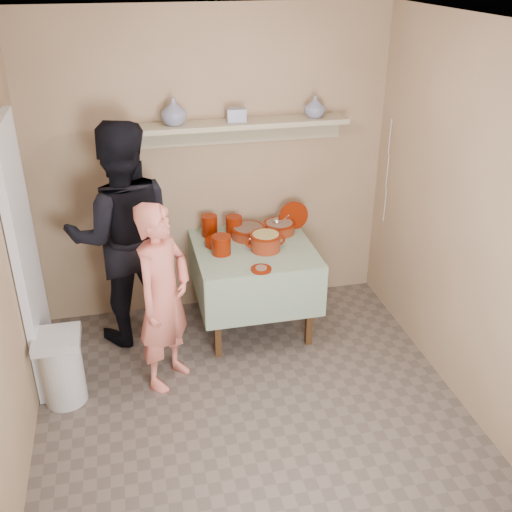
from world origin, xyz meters
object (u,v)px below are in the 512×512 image
object	(u,v)px
person_helper	(123,236)
trash_bin	(62,368)
person_cook	(164,297)
serving_table	(254,260)
cazuela_rice	(266,241)

from	to	relation	value
person_helper	trash_bin	bearing A→B (deg)	53.43
person_cook	serving_table	size ratio (longest dim) A/B	1.49
person_cook	cazuela_rice	xyz separation A→B (m)	(0.87, 0.51, 0.12)
person_helper	serving_table	world-z (taller)	person_helper
person_cook	serving_table	xyz separation A→B (m)	(0.79, 0.59, -0.08)
person_cook	cazuela_rice	bearing A→B (deg)	-19.94
person_helper	serving_table	distance (m)	1.08
person_cook	cazuela_rice	size ratio (longest dim) A/B	4.38
person_helper	cazuela_rice	world-z (taller)	person_helper
serving_table	cazuela_rice	size ratio (longest dim) A/B	2.95
person_helper	cazuela_rice	size ratio (longest dim) A/B	5.61
cazuela_rice	trash_bin	xyz separation A→B (m)	(-1.63, -0.59, -0.56)
serving_table	person_helper	bearing A→B (deg)	174.72
person_helper	trash_bin	world-z (taller)	person_helper
person_cook	person_helper	distance (m)	0.75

